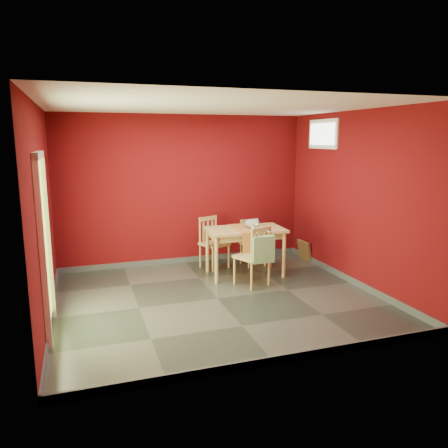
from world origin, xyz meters
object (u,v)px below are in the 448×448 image
object	(u,v)px
chair_far_left	(213,242)
picture_frame	(304,250)
chair_near	(254,255)
chair_far_right	(252,242)
tote_bag	(263,249)
dining_table	(245,234)
cat	(252,222)

from	to	relation	value
chair_far_left	picture_frame	distance (m)	1.81
chair_near	chair_far_right	bearing A→B (deg)	69.15
tote_bag	chair_near	bearing A→B (deg)	104.66
dining_table	chair_far_right	distance (m)	0.70
tote_bag	cat	xyz separation A→B (m)	(0.13, 0.77, 0.27)
dining_table	cat	world-z (taller)	cat
chair_far_left	dining_table	bearing A→B (deg)	-58.27
chair_far_right	chair_near	distance (m)	1.19
cat	picture_frame	world-z (taller)	cat
chair_far_left	tote_bag	size ratio (longest dim) A/B	1.89
chair_far_left	chair_far_right	xyz separation A→B (m)	(0.73, -0.08, -0.04)
tote_bag	picture_frame	size ratio (longest dim) A/B	1.25
chair_far_right	tote_bag	world-z (taller)	tote_bag
tote_bag	chair_far_left	bearing A→B (deg)	104.52
chair_far_right	cat	distance (m)	0.77
chair_near	picture_frame	distance (m)	1.84
picture_frame	chair_near	bearing A→B (deg)	-144.41
picture_frame	dining_table	bearing A→B (deg)	-160.90
dining_table	chair_near	size ratio (longest dim) A/B	1.38
chair_far_left	chair_near	xyz separation A→B (m)	(0.31, -1.18, 0.03)
dining_table	chair_near	distance (m)	0.61
picture_frame	cat	bearing A→B (deg)	-158.91
chair_near	picture_frame	world-z (taller)	chair_near
dining_table	cat	distance (m)	0.23
cat	picture_frame	size ratio (longest dim) A/B	1.08
chair_far_left	chair_near	bearing A→B (deg)	-75.50
dining_table	chair_far_left	world-z (taller)	chair_far_left
chair_far_right	picture_frame	size ratio (longest dim) A/B	2.14
dining_table	picture_frame	distance (m)	1.57
chair_far_left	chair_far_right	distance (m)	0.73
chair_far_left	picture_frame	xyz separation A→B (m)	(1.78, -0.13, -0.28)
dining_table	cat	size ratio (longest dim) A/B	3.20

